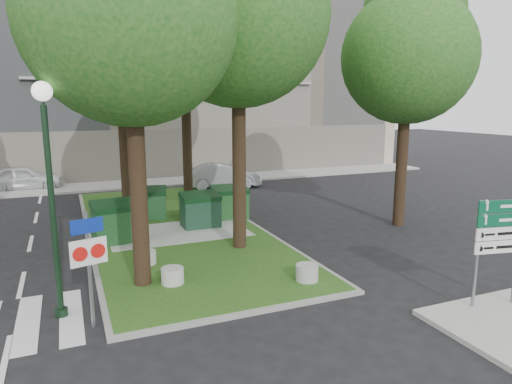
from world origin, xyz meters
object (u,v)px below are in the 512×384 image
car_white (23,178)px  tree_street_right (410,44)px  litter_bin (230,207)px  directional_sign (499,236)px  dumpster_b (149,203)px  traffic_sign_pole (88,254)px  tree_median_far (185,24)px  dumpster_c (200,210)px  bollard_left (172,276)px  street_lamp (49,174)px  tree_median_mid (122,44)px  car_silver (223,176)px  dumpster_a (116,222)px  dumpster_d (230,202)px  bollard_mid (147,257)px  bollard_right (307,273)px

car_white → tree_street_right: bearing=-133.7°
litter_bin → directional_sign: (2.76, -10.87, 1.37)m
dumpster_b → traffic_sign_pole: size_ratio=0.61×
tree_median_far → directional_sign: tree_median_far is taller
dumpster_c → bollard_left: dumpster_c is taller
tree_median_far → street_lamp: tree_median_far is taller
litter_bin → tree_street_right: bearing=-32.9°
dumpster_b → traffic_sign_pole: 9.19m
tree_median_mid → street_lamp: 8.74m
street_lamp → car_silver: bearing=58.3°
directional_sign → car_white: bearing=129.6°
bollard_left → litter_bin: size_ratio=0.95×
tree_median_mid → car_white: bearing=114.0°
dumpster_a → dumpster_d: size_ratio=1.09×
car_silver → traffic_sign_pole: bearing=159.1°
tree_street_right → car_silver: bearing=110.8°
directional_sign → car_silver: size_ratio=0.59×
directional_sign → car_white: size_ratio=0.62×
litter_bin → street_lamp: 10.33m
bollard_mid → traffic_sign_pole: (-1.71, -3.25, 1.35)m
dumpster_d → car_white: size_ratio=0.38×
tree_street_right → directional_sign: 9.30m
tree_street_right → bollard_mid: (-10.23, -1.06, -6.66)m
tree_median_mid → dumpster_b: bearing=27.2°
bollard_left → car_silver: (5.89, 13.29, 0.38)m
tree_median_mid → dumpster_b: (0.80, 0.41, -6.23)m
dumpster_a → litter_bin: bearing=16.7°
traffic_sign_pole → tree_street_right: bearing=4.7°
tree_median_far → traffic_sign_pole: size_ratio=4.59×
bollard_right → directional_sign: bearing=-42.1°
dumpster_c → bollard_left: (-2.26, -5.21, -0.43)m
tree_median_mid → dumpster_c: (2.40, -1.64, -6.21)m
bollard_right → car_white: 19.89m
bollard_left → tree_median_mid: bearing=91.2°
tree_street_right → traffic_sign_pole: size_ratio=3.87×
tree_median_far → litter_bin: tree_median_far is taller
bollard_left → car_white: (-4.65, 16.99, 0.37)m
bollard_mid → dumpster_d: bearing=46.0°
tree_median_far → bollard_right: (0.33, -11.04, -7.98)m
litter_bin → car_white: (-8.62, 10.34, 0.27)m
tree_median_mid → bollard_left: tree_median_mid is taller
bollard_right → bollard_mid: size_ratio=1.09×
tree_median_far → bollard_mid: tree_median_far is taller
bollard_left → street_lamp: street_lamp is taller
tree_median_mid → car_silver: tree_median_mid is taller
dumpster_d → traffic_sign_pole: (-5.85, -7.55, 0.89)m
dumpster_d → dumpster_c: bearing=-145.0°
tree_street_right → car_white: (-14.51, 14.15, -6.28)m
bollard_right → bollard_mid: bearing=141.7°
bollard_left → directional_sign: size_ratio=0.23×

